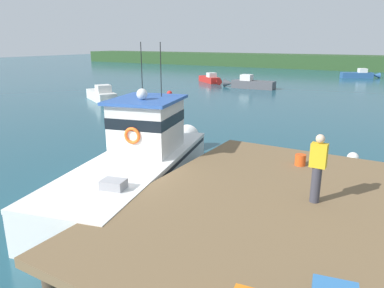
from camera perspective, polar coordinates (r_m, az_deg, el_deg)
name	(u,v)px	position (r m, az deg, el deg)	size (l,w,h in m)	color
ground_plane	(116,202)	(11.57, -12.01, -9.00)	(200.00, 200.00, 0.00)	#1E4C5B
dock	(266,205)	(8.85, 11.65, -9.42)	(6.00, 9.00, 1.20)	#4C3D2D
main_fishing_boat	(140,161)	(12.01, -8.19, -2.70)	(4.33, 9.95, 4.80)	white
bait_bucket	(300,160)	(11.35, 16.80, -2.43)	(0.32, 0.32, 0.34)	#E04C19
deckhand_by_the_boat	(318,167)	(8.69, 19.28, -3.48)	(0.36, 0.22, 1.63)	#383842
moored_boat_mid_harbor	(102,95)	(30.99, -14.01, 7.47)	(5.25, 3.66, 1.38)	silver
moored_boat_far_right	(250,84)	(39.05, 9.15, 9.44)	(5.62, 1.57, 1.42)	#4C4C51
moored_boat_near_channel	(210,79)	(43.94, 2.93, 10.23)	(4.29, 3.68, 1.20)	red
moored_boat_far_left	(359,75)	(54.45, 25.00, 9.93)	(4.98, 3.09, 1.28)	#285184
mooring_buoy_inshore	(353,158)	(16.08, 24.15, -2.02)	(0.47, 0.47, 0.47)	silver
mooring_buoy_channel_marker	(169,93)	(33.15, -3.59, 8.03)	(0.48, 0.48, 0.48)	red
far_shoreline	(359,63)	(70.11, 24.93, 11.60)	(120.00, 8.00, 2.40)	#284723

